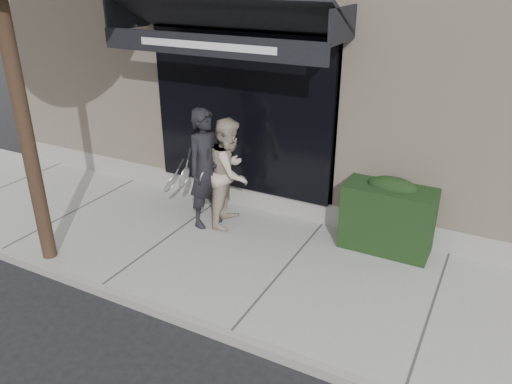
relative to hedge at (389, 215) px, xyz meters
The scene contains 7 objects.
ground 1.79m from the hedge, 131.35° to the right, with size 80.00×80.00×0.00m, color black.
sidewalk 1.77m from the hedge, 131.35° to the right, with size 20.00×3.00×0.12m, color gray.
curb 3.07m from the hedge, 111.45° to the right, with size 20.00×0.10×0.14m, color gray.
building_facade 4.39m from the hedge, 106.65° to the left, with size 14.30×8.04×5.64m.
hedge is the anchor object (origin of this frame).
pedestrian_front 2.88m from the hedge, 167.88° to the right, with size 0.84×0.94×1.94m.
pedestrian_back 2.54m from the hedge, behind, with size 0.82×0.98×1.78m.
Camera 1 is at (2.40, -5.46, 4.02)m, focal length 35.00 mm.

